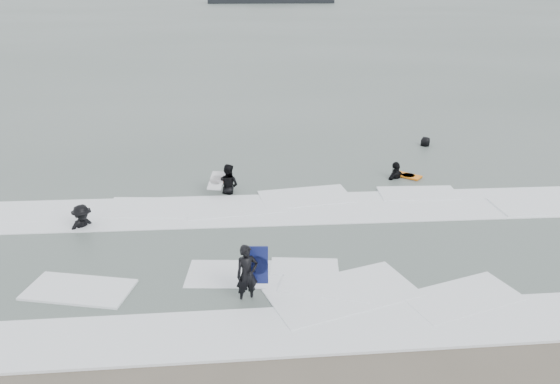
{
  "coord_description": "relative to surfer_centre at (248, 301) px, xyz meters",
  "views": [
    {
      "loc": [
        -1.13,
        -10.65,
        7.48
      ],
      "look_at": [
        0.0,
        5.0,
        1.1
      ],
      "focal_mm": 35.0,
      "sensor_mm": 36.0,
      "label": 1
    }
  ],
  "objects": [
    {
      "name": "sea",
      "position": [
        1.1,
        79.3,
        0.06
      ],
      "size": [
        320.0,
        320.0,
        0.0
      ],
      "primitive_type": "plane",
      "color": "#47544C",
      "rests_on": "ground"
    },
    {
      "name": "ground",
      "position": [
        1.1,
        -0.7,
        0.0
      ],
      "size": [
        320.0,
        320.0,
        0.0
      ],
      "primitive_type": "plane",
      "color": "brown",
      "rests_on": "ground"
    },
    {
      "name": "surfer_breaker",
      "position": [
        -5.04,
        4.35,
        0.0
      ],
      "size": [
        1.2,
        1.2,
        1.67
      ],
      "primitive_type": "imported",
      "rotation": [
        0.0,
        0.0,
        0.78
      ],
      "color": "black",
      "rests_on": "ground"
    },
    {
      "name": "surfer_centre",
      "position": [
        0.0,
        0.0,
        0.0
      ],
      "size": [
        0.65,
        0.53,
        1.53
      ],
      "primitive_type": "imported",
      "rotation": [
        0.0,
        0.0,
        0.34
      ],
      "color": "black",
      "rests_on": "ground"
    },
    {
      "name": "surf_foam",
      "position": [
        1.1,
        3.0,
        0.04
      ],
      "size": [
        30.03,
        9.06,
        0.09
      ],
      "color": "white",
      "rests_on": "ground"
    },
    {
      "name": "bodyboards",
      "position": [
        1.91,
        5.12,
        0.5
      ],
      "size": [
        8.2,
        8.4,
        1.25
      ],
      "color": "#10174D",
      "rests_on": "ground"
    },
    {
      "name": "surfer_right_far",
      "position": [
        8.31,
        11.96,
        0.0
      ],
      "size": [
        0.95,
        0.89,
        1.63
      ],
      "primitive_type": "imported",
      "rotation": [
        0.0,
        0.0,
        -2.5
      ],
      "color": "black",
      "rests_on": "ground"
    },
    {
      "name": "surfer_right_near",
      "position": [
        5.86,
        8.02,
        0.0
      ],
      "size": [
        1.14,
        1.0,
        1.85
      ],
      "primitive_type": "imported",
      "rotation": [
        0.0,
        0.0,
        -2.52
      ],
      "color": "black",
      "rests_on": "ground"
    },
    {
      "name": "surfer_wading",
      "position": [
        -0.57,
        6.99,
        0.0
      ],
      "size": [
        1.01,
        0.94,
        1.67
      ],
      "primitive_type": "imported",
      "rotation": [
        0.0,
        0.0,
        2.66
      ],
      "color": "black",
      "rests_on": "ground"
    }
  ]
}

